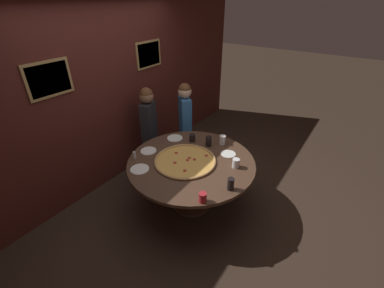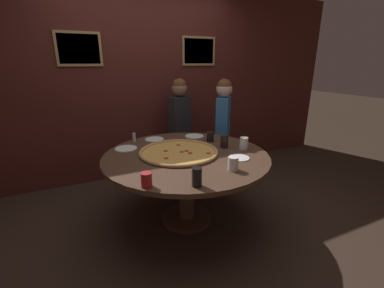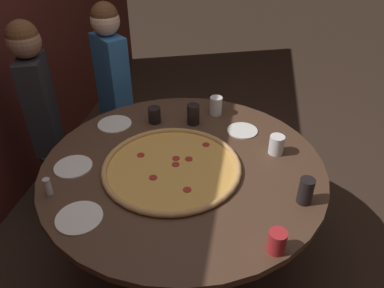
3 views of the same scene
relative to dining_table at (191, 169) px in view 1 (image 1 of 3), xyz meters
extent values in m
plane|color=#38281E|center=(0.00, 0.00, -0.61)|extent=(24.00, 24.00, 0.00)
cube|color=#4C1E19|center=(0.00, 1.41, 0.69)|extent=(6.40, 0.06, 2.60)
cube|color=#9E7F4C|center=(-0.80, 1.36, 1.14)|extent=(0.52, 0.02, 0.40)
cube|color=slate|center=(-0.80, 1.36, 1.14)|extent=(0.46, 0.01, 0.34)
cube|color=#9E7F4C|center=(0.80, 1.36, 1.14)|extent=(0.52, 0.02, 0.40)
cube|color=#B2A893|center=(0.80, 1.36, 1.14)|extent=(0.46, 0.01, 0.34)
cylinder|color=#4C3323|center=(0.00, 0.00, 0.11)|extent=(1.61, 1.61, 0.04)
cylinder|color=#4C3323|center=(0.00, 0.00, -0.26)|extent=(0.16, 0.16, 0.70)
cylinder|color=#4C3323|center=(0.00, 0.00, -0.59)|extent=(0.52, 0.52, 0.04)
cylinder|color=#E5A84C|center=(-0.06, 0.05, 0.13)|extent=(0.74, 0.74, 0.01)
torus|color=tan|center=(-0.06, 0.05, 0.14)|extent=(0.78, 0.78, 0.03)
cylinder|color=#A8281E|center=(0.02, 0.26, 0.14)|extent=(0.04, 0.04, 0.00)
cylinder|color=#A8281E|center=(0.03, -0.03, 0.14)|extent=(0.04, 0.04, 0.00)
cylinder|color=#A8281E|center=(0.02, 0.05, 0.14)|extent=(0.04, 0.04, 0.00)
cylinder|color=#A8281E|center=(-0.17, 0.13, 0.14)|extent=(0.04, 0.04, 0.00)
cylinder|color=#A8281E|center=(-0.03, 0.04, 0.14)|extent=(0.04, 0.04, 0.00)
cylinder|color=#A8281E|center=(0.19, -0.10, 0.14)|extent=(0.04, 0.04, 0.00)
cylinder|color=#A8281E|center=(-0.23, -0.07, 0.14)|extent=(0.04, 0.04, 0.00)
cylinder|color=#B22328|center=(-0.53, -0.52, 0.18)|extent=(0.08, 0.08, 0.11)
cylinder|color=black|center=(-0.20, -0.66, 0.20)|extent=(0.07, 0.07, 0.14)
cylinder|color=white|center=(0.20, -0.52, 0.18)|extent=(0.09, 0.09, 0.12)
cylinder|color=white|center=(0.60, -0.11, 0.19)|extent=(0.08, 0.08, 0.13)
cylinder|color=black|center=(0.42, 0.28, 0.18)|extent=(0.08, 0.08, 0.11)
cylinder|color=black|center=(0.44, 0.02, 0.20)|extent=(0.08, 0.08, 0.14)
cylinder|color=white|center=(-0.14, 0.60, 0.13)|extent=(0.21, 0.21, 0.01)
cylinder|color=white|center=(0.40, -0.31, 0.13)|extent=(0.20, 0.20, 0.01)
cylinder|color=white|center=(0.34, 0.53, 0.13)|extent=(0.22, 0.22, 0.01)
cylinder|color=white|center=(-0.51, 0.41, 0.13)|extent=(0.23, 0.23, 0.01)
cylinder|color=silver|center=(-0.37, 0.63, 0.17)|extent=(0.04, 0.04, 0.08)
cylinder|color=#B7B7BC|center=(-0.37, 0.63, 0.22)|extent=(0.04, 0.04, 0.01)
cylinder|color=#232328|center=(0.47, 1.09, -0.37)|extent=(0.16, 0.16, 0.48)
cylinder|color=#232328|center=(0.26, 1.02, -0.37)|extent=(0.16, 0.16, 0.48)
cube|color=#232328|center=(0.37, 1.06, 0.21)|extent=(0.32, 0.24, 0.68)
sphere|color=#8C664C|center=(0.37, 1.06, 0.65)|extent=(0.21, 0.21, 0.21)
sphere|color=brown|center=(0.37, 1.06, 0.69)|extent=(0.19, 0.19, 0.19)
cylinder|color=#232328|center=(0.93, 0.81, -0.37)|extent=(0.18, 0.18, 0.48)
cylinder|color=#232328|center=(0.79, 0.64, -0.37)|extent=(0.18, 0.18, 0.48)
cube|color=#3370B2|center=(0.86, 0.72, 0.21)|extent=(0.30, 0.32, 0.68)
sphere|color=beige|center=(0.86, 0.72, 0.65)|extent=(0.21, 0.21, 0.21)
sphere|color=brown|center=(0.86, 0.72, 0.69)|extent=(0.19, 0.19, 0.19)
camera|label=1|loc=(-2.20, -1.54, 1.97)|focal=24.00mm
camera|label=2|loc=(-0.94, -2.17, 0.99)|focal=24.00mm
camera|label=3|loc=(-1.66, -0.34, 1.44)|focal=35.00mm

